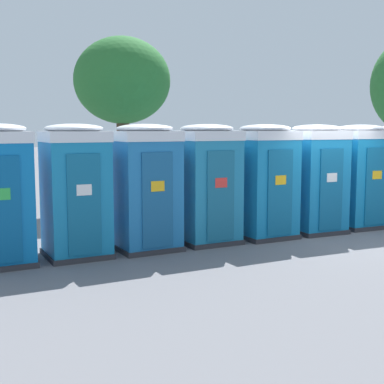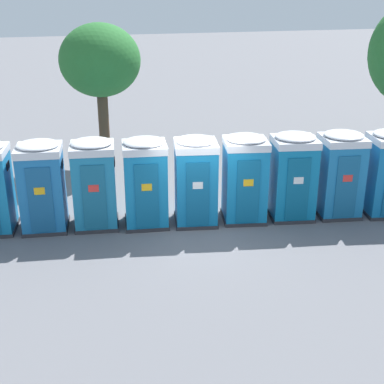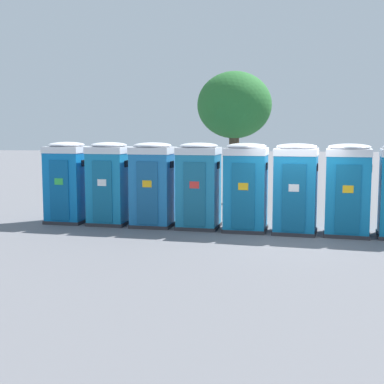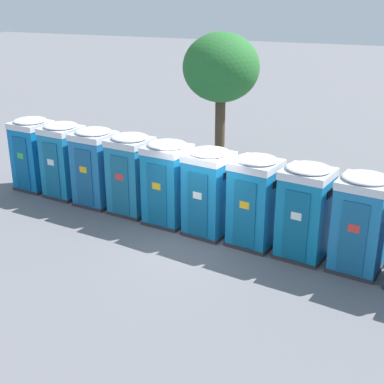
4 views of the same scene
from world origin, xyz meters
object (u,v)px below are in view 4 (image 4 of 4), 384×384
Objects in this scene: portapotty_0 at (33,153)px; portapotty_2 at (95,167)px; portapotty_6 at (255,201)px; portapotty_8 at (360,223)px; portapotty_4 at (167,182)px; portapotty_3 at (131,174)px; portapotty_5 at (209,192)px; portapotty_1 at (63,160)px; street_tree_0 at (221,69)px; portapotty_7 at (305,211)px.

portapotty_0 is 2.84m from portapotty_2.
portapotty_6 is 2.84m from portapotty_8.
portapotty_0 and portapotty_4 have the same top height.
portapotty_2 is 1.00× the size of portapotty_3.
portapotty_8 is (8.42, -1.18, 0.00)m from portapotty_2.
portapotty_4 is 1.42m from portapotty_5.
portapotty_6 is at bearing -7.58° from portapotty_4.
portapotty_1 is at bearing 171.14° from portapotty_4.
portapotty_1 is at bearing 172.31° from portapotty_3.
portapotty_6 is 7.51m from street_tree_0.
portapotty_8 is (5.62, -0.74, 0.00)m from portapotty_4.
portapotty_1 is at bearing 171.65° from portapotty_6.
portapotty_5 is at bearing -10.10° from portapotty_3.
portapotty_7 is at bearing -8.11° from portapotty_0.
portapotty_0 is at bearing 171.35° from portapotty_5.
portapotty_1 is 6.85m from street_tree_0.
portapotty_2 is 4.25m from portapotty_5.
portapotty_2 is 1.00× the size of portapotty_7.
portapotty_4 is 0.49× the size of street_tree_0.
portapotty_3 is 0.49× the size of street_tree_0.
portapotty_1 is 1.00× the size of portapotty_8.
portapotty_8 is at bearing -7.01° from portapotty_5.
portapotty_7 is (2.82, -0.33, -0.00)m from portapotty_5.
portapotty_6 is at bearing -8.24° from portapotty_0.
portapotty_7 is 8.37m from street_tree_0.
street_tree_0 reaches higher than portapotty_3.
portapotty_3 is 5.67m from portapotty_7.
portapotty_2 is 8.50m from portapotty_8.
portapotty_1 is 1.00× the size of portapotty_6.
portapotty_5 is at bearing -72.31° from street_tree_0.
portapotty_4 is (2.80, -0.44, 0.00)m from portapotty_2.
portapotty_0 is at bearing 171.43° from portapotty_4.
portapotty_2 is 7.09m from portapotty_7.
portapotty_8 is at bearing -46.94° from street_tree_0.
street_tree_0 is (-4.75, 6.40, 2.56)m from portapotty_7.
portapotty_3 is 1.00× the size of portapotty_5.
portapotty_5 and portapotty_6 have the same top height.
portapotty_4 is 6.40m from street_tree_0.
portapotty_1 is 1.00× the size of portapotty_2.
portapotty_1 is 1.00× the size of portapotty_7.
street_tree_0 is (-1.94, 6.07, 2.56)m from portapotty_5.
street_tree_0 reaches higher than portapotty_7.
portapotty_3 is (4.21, -0.57, -0.00)m from portapotty_0.
portapotty_7 is (9.82, -1.40, -0.00)m from portapotty_0.
street_tree_0 reaches higher than portapotty_5.
portapotty_5 is (4.20, -0.66, 0.00)m from portapotty_2.
portapotty_4 and portapotty_5 have the same top height.
portapotty_2 and portapotty_4 have the same top height.
street_tree_0 reaches higher than portapotty_8.
street_tree_0 is (0.86, 5.57, 2.56)m from portapotty_3.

